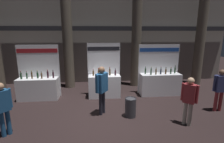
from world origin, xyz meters
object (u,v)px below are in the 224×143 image
Objects in this scene: trash_bin at (131,107)px; visitor_1 at (102,86)px; exhibitor_booth_0 at (39,86)px; visitor_2 at (189,98)px; exhibitor_booth_2 at (160,82)px; visitor_5 at (3,105)px; exhibitor_booth_1 at (104,84)px; visitor_6 at (220,87)px.

visitor_1 reaches higher than trash_bin.
exhibitor_booth_0 is 1.51× the size of visitor_2.
exhibitor_booth_0 reaches higher than trash_bin.
exhibitor_booth_2 is at bearing -50.33° from visitor_2.
visitor_5 is at bearing -91.13° from exhibitor_booth_0.
exhibitor_booth_0 is 4.25m from trash_bin.
exhibitor_booth_0 is at bearing 151.58° from trash_bin.
exhibitor_booth_0 is 2.92m from exhibitor_booth_1.
visitor_6 is (7.15, 0.92, 0.03)m from visitor_5.
exhibitor_booth_0 is at bearing -138.49° from visitor_5.
exhibitor_booth_0 is 1.01× the size of exhibitor_booth_2.
exhibitor_booth_0 is 3.46× the size of trash_bin.
exhibitor_booth_0 is 1.48× the size of visitor_6.
exhibitor_booth_0 is at bearing 164.83° from visitor_6.
visitor_6 is at bearing -14.86° from exhibitor_booth_0.
exhibitor_booth_2 reaches higher than trash_bin.
exhibitor_booth_1 is at bearing -5.52° from visitor_2.
visitor_5 is at bearing -34.29° from visitor_1.
visitor_5 is 7.21m from visitor_6.
exhibitor_booth_1 is 2.21m from trash_bin.
visitor_5 is (-0.06, -2.80, 0.34)m from exhibitor_booth_0.
visitor_6 is at bearing 139.96° from visitor_5.
visitor_2 is 0.98× the size of visitor_6.
visitor_6 is (1.67, 0.84, 0.04)m from visitor_2.
visitor_5 is at bearing -168.30° from trash_bin.
trash_bin is at bearing 107.42° from visitor_1.
exhibitor_booth_2 reaches higher than visitor_5.
exhibitor_booth_1 is (2.92, 0.02, 0.02)m from exhibitor_booth_0.
visitor_2 is at bearing -47.59° from exhibitor_booth_1.
visitor_5 reaches higher than visitor_2.
trash_bin is 0.43× the size of visitor_5.
exhibitor_booth_1 reaches higher than trash_bin.
visitor_1 is at bearing -147.65° from exhibitor_booth_2.
visitor_1 is 1.10× the size of visitor_6.
visitor_5 is (-5.60, -2.86, 0.32)m from exhibitor_booth_2.
trash_bin is 3.91m from visitor_5.
visitor_6 is at bearing -111.08° from visitor_2.
visitor_5 reaches higher than trash_bin.
visitor_1 is 4.36m from visitor_6.
exhibitor_booth_2 is at bearing 159.70° from visitor_5.
exhibitor_booth_2 is 1.50× the size of visitor_2.
visitor_6 is (4.35, -0.17, -0.12)m from visitor_1.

